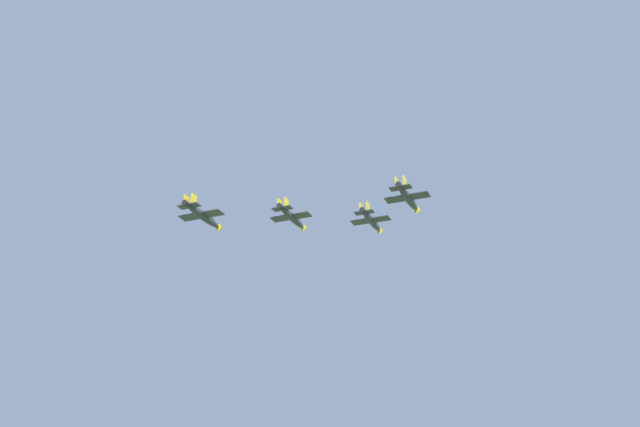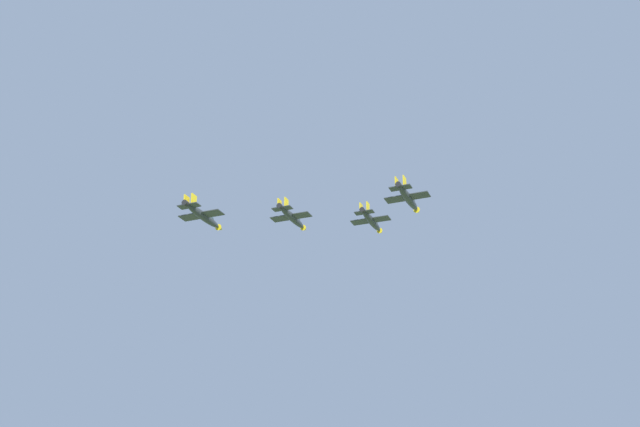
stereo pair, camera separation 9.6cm
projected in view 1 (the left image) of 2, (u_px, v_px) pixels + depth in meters
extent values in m
ellipsoid|color=#2D3338|center=(371.00, 221.00, 211.54)|extent=(8.75, 14.12, 1.93)
cone|color=gold|center=(380.00, 232.00, 218.67)|extent=(2.35, 2.47, 1.64)
ellipsoid|color=#334751|center=(375.00, 223.00, 214.64)|extent=(2.48, 2.94, 1.12)
cube|color=#2D3338|center=(371.00, 220.00, 210.85)|extent=(11.05, 8.06, 0.19)
cube|color=gold|center=(354.00, 223.00, 212.46)|extent=(2.11, 3.07, 0.23)
cube|color=gold|center=(388.00, 218.00, 209.28)|extent=(2.11, 3.07, 0.23)
cube|color=#2D3338|center=(364.00, 212.00, 206.16)|extent=(5.64, 4.49, 0.19)
cube|color=gold|center=(361.00, 209.00, 207.29)|extent=(1.23, 2.01, 2.78)
cube|color=gold|center=(368.00, 208.00, 206.65)|extent=(1.23, 2.01, 2.78)
cylinder|color=black|center=(362.00, 210.00, 204.77)|extent=(1.69, 1.58, 1.35)
ellipsoid|color=#2D3338|center=(292.00, 218.00, 199.94)|extent=(8.53, 13.96, 1.90)
cone|color=gold|center=(304.00, 229.00, 206.95)|extent=(2.31, 2.43, 1.61)
ellipsoid|color=#334751|center=(297.00, 220.00, 203.00)|extent=(2.43, 2.90, 1.11)
cube|color=#2D3338|center=(291.00, 217.00, 199.27)|extent=(10.90, 7.88, 0.19)
cube|color=gold|center=(274.00, 219.00, 200.90)|extent=(2.06, 3.03, 0.23)
cube|color=gold|center=(308.00, 214.00, 197.69)|extent=(2.06, 3.03, 0.23)
cube|color=#2D3338|center=(282.00, 209.00, 194.66)|extent=(5.56, 4.40, 0.19)
cube|color=gold|center=(279.00, 205.00, 195.78)|extent=(1.20, 1.99, 2.74)
cube|color=gold|center=(286.00, 203.00, 195.14)|extent=(1.20, 1.99, 2.74)
cylinder|color=black|center=(280.00, 206.00, 193.30)|extent=(1.67, 1.55, 1.33)
ellipsoid|color=#2D3338|center=(408.00, 198.00, 189.31)|extent=(8.71, 14.50, 1.96)
cone|color=gold|center=(418.00, 211.00, 196.53)|extent=(2.38, 2.51, 1.67)
ellipsoid|color=#334751|center=(412.00, 201.00, 192.45)|extent=(2.50, 3.00, 1.15)
cube|color=#2D3338|center=(407.00, 197.00, 188.61)|extent=(11.31, 8.08, 0.20)
cube|color=gold|center=(388.00, 200.00, 190.33)|extent=(2.11, 3.15, 0.24)
cube|color=gold|center=(427.00, 194.00, 186.94)|extent=(2.11, 3.15, 0.24)
cube|color=#2D3338|center=(401.00, 188.00, 183.86)|extent=(5.76, 4.52, 0.20)
cube|color=gold|center=(397.00, 184.00, 185.02)|extent=(1.23, 2.06, 2.84)
cube|color=gold|center=(405.00, 182.00, 184.34)|extent=(1.23, 2.06, 2.84)
cylinder|color=black|center=(399.00, 185.00, 182.45)|extent=(1.72, 1.60, 1.38)
ellipsoid|color=#2D3338|center=(203.00, 216.00, 188.11)|extent=(8.82, 14.66, 1.99)
cone|color=gold|center=(220.00, 229.00, 195.43)|extent=(2.41, 2.54, 1.69)
ellipsoid|color=#334751|center=(210.00, 218.00, 191.30)|extent=(2.54, 3.04, 1.16)
cube|color=#2D3338|center=(201.00, 215.00, 187.41)|extent=(11.44, 8.18, 0.20)
cube|color=gold|center=(183.00, 218.00, 189.15)|extent=(2.14, 3.18, 0.24)
cube|color=gold|center=(219.00, 212.00, 185.73)|extent=(2.14, 3.18, 0.24)
cube|color=#2D3338|center=(189.00, 206.00, 182.60)|extent=(5.82, 4.58, 0.20)
cube|color=gold|center=(186.00, 201.00, 183.78)|extent=(1.24, 2.09, 2.87)
cube|color=gold|center=(194.00, 200.00, 183.09)|extent=(1.24, 2.09, 2.87)
cylinder|color=black|center=(185.00, 203.00, 181.18)|extent=(1.74, 1.62, 1.39)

